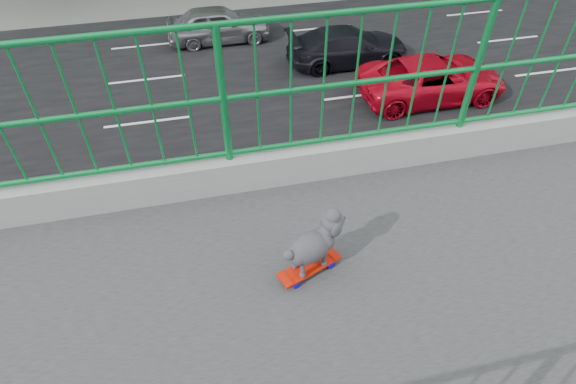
# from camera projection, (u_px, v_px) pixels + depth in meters

# --- Properties ---
(road) EXTENTS (18.00, 90.00, 0.02)m
(road) POSITION_uv_depth(u_px,v_px,m) (148.00, 122.00, 16.67)
(road) COLOR black
(road) RESTS_ON ground
(skateboard) EXTENTS (0.30, 0.48, 0.06)m
(skateboard) POSITION_uv_depth(u_px,v_px,m) (309.00, 267.00, 3.29)
(skateboard) COLOR red
(skateboard) RESTS_ON footbridge
(poodle) EXTENTS (0.31, 0.47, 0.41)m
(poodle) POSITION_uv_depth(u_px,v_px,m) (313.00, 244.00, 3.14)
(poodle) COLOR #2B292D
(poodle) RESTS_ON skateboard
(car_0) EXTENTS (1.81, 4.49, 1.53)m
(car_0) POSITION_uv_depth(u_px,v_px,m) (505.00, 201.00, 12.72)
(car_0) COLOR black
(car_0) RESTS_ON ground
(car_2) EXTENTS (2.52, 5.47, 1.52)m
(car_2) POSITION_uv_depth(u_px,v_px,m) (432.00, 79.00, 17.39)
(car_2) COLOR #B8071A
(car_2) RESTS_ON ground
(car_3) EXTENTS (2.05, 5.04, 1.46)m
(car_3) POSITION_uv_depth(u_px,v_px,m) (348.00, 46.00, 19.32)
(car_3) COLOR black
(car_3) RESTS_ON ground
(car_4) EXTENTS (1.81, 4.51, 1.53)m
(car_4) POSITION_uv_depth(u_px,v_px,m) (218.00, 24.00, 20.77)
(car_4) COLOR gray
(car_4) RESTS_ON ground
(car_5) EXTENTS (1.42, 4.08, 1.35)m
(car_5) POSITION_uv_depth(u_px,v_px,m) (190.00, 257.00, 11.43)
(car_5) COLOR black
(car_5) RESTS_ON ground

